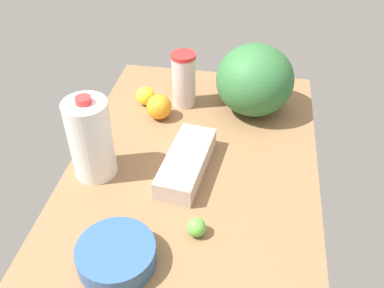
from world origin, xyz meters
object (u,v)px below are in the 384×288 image
Objects in this scene: milk_jug at (91,139)px; tumbler_cup at (184,79)px; watermelon at (255,80)px; orange_by_jug at (159,107)px; lemon_far_back at (146,96)px; lime_beside_bowl at (196,227)px; egg_carton at (186,163)px; mixing_bowl at (116,255)px.

milk_jug reaches higher than tumbler_cup.
orange_by_jug is at bearing 107.68° from watermelon.
milk_jug is 3.87× the size of lemon_far_back.
lime_beside_bowl is (-59.33, -13.89, -7.63)cm from tumbler_cup.
lime_beside_bowl is (-23.40, -6.68, -0.65)cm from egg_carton.
mixing_bowl is 2.19× the size of orange_by_jug.
mixing_bowl is (-35.18, 10.96, -0.36)cm from egg_carton.
milk_jug is at bearing 157.35° from orange_by_jug.
egg_carton is 1.09× the size of watermelon.
egg_carton is at bearing -147.93° from lemon_far_back.
lime_beside_bowl is at bearing -154.07° from lemon_far_back.
lemon_far_back is (-2.53, 38.68, -8.89)cm from watermelon.
tumbler_cup is 61.41cm from lime_beside_bowl.
tumbler_cup is at bearing -34.51° from orange_by_jug.
watermelon is (40.63, -44.61, -0.18)cm from milk_jug.
watermelon is at bearing -21.95° from mixing_bowl.
milk_jug is at bearing 60.83° from lime_beside_bowl.
watermelon is 3.92× the size of lemon_far_back.
lime_beside_bowl is at bearing -157.03° from orange_by_jug.
orange_by_jug is (30.47, -12.71, -8.10)cm from milk_jug.
tumbler_cup is 71.59cm from mixing_bowl.
orange_by_jug reaches higher than lime_beside_bowl.
tumbler_cup is at bearing 13.18° from lime_beside_bowl.
milk_jug is 60.34cm from watermelon.
tumbler_cup is 2.95× the size of lemon_far_back.
egg_carton is 39.46cm from lemon_far_back.
watermelon is 77.30cm from mixing_bowl.
egg_carton is 41.13cm from watermelon.
milk_jug is 1.31× the size of tumbler_cup.
watermelon is 5.33× the size of lime_beside_bowl.
lime_beside_bowl is at bearing -56.26° from mixing_bowl.
orange_by_jug is at bearing 22.97° from lime_beside_bowl.
lemon_far_back is at bearing 25.93° from lime_beside_bowl.
mixing_bowl is (-71.15, 28.68, -9.51)cm from watermelon.
milk_jug reaches higher than egg_carton.
tumbler_cup reaches higher than lemon_far_back.
orange_by_jug is at bearing 145.49° from tumbler_cup.
milk_jug is 35.77cm from mixing_bowl.
tumbler_cup reaches higher than egg_carton.
watermelon reaches higher than mixing_bowl.
mixing_bowl is (-71.11, 3.74, -7.34)cm from tumbler_cup.
orange_by_jug is 1.28× the size of lemon_far_back.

